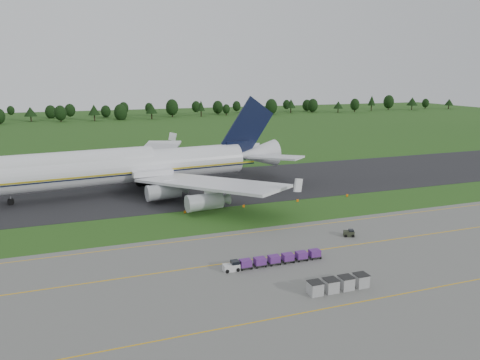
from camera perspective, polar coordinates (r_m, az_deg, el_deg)
name	(u,v)px	position (r m, az deg, el deg)	size (l,w,h in m)	color
ground	(238,217)	(96.99, -0.20, -4.56)	(600.00, 600.00, 0.00)	#234C16
apron	(320,286)	(68.14, 9.77, -12.59)	(300.00, 52.00, 0.06)	#62625D
taxiway	(202,187)	(122.72, -4.63, -0.82)	(300.00, 40.00, 0.08)	black
apron_markings	(298,267)	(73.72, 7.04, -10.43)	(300.00, 30.20, 0.01)	#E1A40D
tree_line	(132,109)	(310.87, -13.07, 8.38)	(526.11, 21.00, 11.85)	black
aircraft	(127,166)	(119.06, -13.60, 1.64)	(82.06, 79.37, 22.98)	silver
baggage_train	(272,260)	(73.78, 3.95, -9.69)	(16.34, 1.48, 1.42)	silver
utility_cart	(349,234)	(87.97, 13.13, -6.39)	(2.13, 1.70, 1.02)	#282C1F
uld_row	(338,284)	(66.87, 11.92, -12.31)	(9.05, 1.85, 1.83)	#9B9B9B
edge_markers	(271,203)	(106.29, 3.82, -2.85)	(40.44, 0.30, 0.60)	orange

